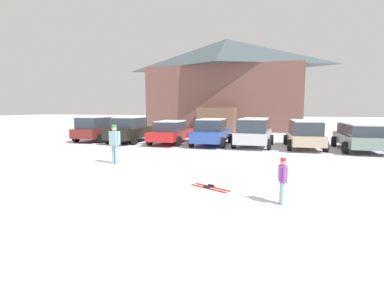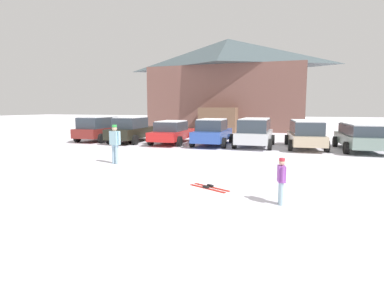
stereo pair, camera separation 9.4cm
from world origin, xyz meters
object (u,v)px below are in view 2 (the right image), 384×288
object	(u,v)px
skier_adult_in_blue_parka	(115,142)
parked_beige_suv	(305,133)
parked_blue_hatchback	(213,132)
parked_grey_wagon	(361,136)
parked_maroon_van	(99,128)
ski_lodge	(227,84)
pair_of_skis	(209,187)
parked_silver_wagon	(255,131)
parked_red_sedan	(172,132)
skier_child_in_purple_jacket	(281,178)
parked_black_sedan	(132,129)

from	to	relation	value
skier_adult_in_blue_parka	parked_beige_suv	bearing A→B (deg)	45.40
parked_blue_hatchback	parked_grey_wagon	size ratio (longest dim) A/B	0.93
skier_adult_in_blue_parka	parked_maroon_van	bearing A→B (deg)	129.97
ski_lodge	parked_grey_wagon	xyz separation A→B (m)	(10.65, -14.28, -4.14)
pair_of_skis	parked_silver_wagon	bearing A→B (deg)	89.73
ski_lodge	parked_maroon_van	xyz separation A→B (m)	(-6.24, -14.59, -4.03)
parked_silver_wagon	pair_of_skis	bearing A→B (deg)	-90.27
parked_maroon_van	parked_grey_wagon	size ratio (longest dim) A/B	0.87
parked_red_sedan	skier_child_in_purple_jacket	size ratio (longest dim) A/B	4.13
skier_adult_in_blue_parka	pair_of_skis	world-z (taller)	skier_adult_in_blue_parka
parked_silver_wagon	skier_child_in_purple_jacket	xyz separation A→B (m)	(2.04, -11.07, -0.28)
parked_silver_wagon	parked_beige_suv	xyz separation A→B (m)	(2.92, 0.20, -0.04)
parked_black_sedan	parked_silver_wagon	xyz separation A→B (m)	(8.42, 0.27, 0.06)
ski_lodge	skier_adult_in_blue_parka	xyz separation A→B (m)	(-0.01, -22.02, -4.03)
ski_lodge	skier_child_in_purple_jacket	world-z (taller)	ski_lodge
ski_lodge	parked_red_sedan	distance (m)	15.06
parked_silver_wagon	parked_black_sedan	bearing A→B (deg)	-178.19
ski_lodge	parked_maroon_van	world-z (taller)	ski_lodge
parked_red_sedan	parked_beige_suv	world-z (taller)	parked_beige_suv
ski_lodge	parked_blue_hatchback	world-z (taller)	ski_lodge
parked_beige_suv	pair_of_skis	size ratio (longest dim) A/B	3.69
skier_child_in_purple_jacket	parked_black_sedan	bearing A→B (deg)	134.08
parked_red_sedan	parked_grey_wagon	world-z (taller)	parked_red_sedan
parked_maroon_van	parked_red_sedan	distance (m)	5.70
parked_maroon_van	parked_beige_suv	bearing A→B (deg)	2.00
parked_black_sedan	parked_grey_wagon	xyz separation A→B (m)	(14.20, 0.29, -0.04)
parked_maroon_van	pair_of_skis	xyz separation A→B (m)	(11.07, -9.90, -0.92)
parked_blue_hatchback	parked_red_sedan	bearing A→B (deg)	179.37
parked_silver_wagon	parked_grey_wagon	size ratio (longest dim) A/B	0.90
parked_blue_hatchback	ski_lodge	bearing A→B (deg)	98.82
ski_lodge	parked_black_sedan	size ratio (longest dim) A/B	3.54
skier_adult_in_blue_parka	pair_of_skis	xyz separation A→B (m)	(4.84, -2.46, -0.92)
parked_blue_hatchback	parked_grey_wagon	distance (m)	8.41
ski_lodge	skier_adult_in_blue_parka	size ratio (longest dim) A/B	10.05
parked_silver_wagon	parked_red_sedan	bearing A→B (deg)	-178.39
parked_beige_suv	skier_adult_in_blue_parka	bearing A→B (deg)	-134.60
ski_lodge	parked_maroon_van	bearing A→B (deg)	-113.17
parked_beige_suv	skier_adult_in_blue_parka	xyz separation A→B (m)	(-7.81, -7.92, 0.05)
parked_maroon_van	skier_child_in_purple_jacket	world-z (taller)	parked_maroon_van
parked_silver_wagon	skier_child_in_purple_jacket	size ratio (longest dim) A/B	3.80
parked_red_sedan	parked_blue_hatchback	world-z (taller)	parked_blue_hatchback
skier_adult_in_blue_parka	pair_of_skis	size ratio (longest dim) A/B	1.26
ski_lodge	parked_red_sedan	size ratio (longest dim) A/B	3.49
pair_of_skis	parked_maroon_van	bearing A→B (deg)	138.21
parked_maroon_van	parked_blue_hatchback	bearing A→B (deg)	0.70
parked_beige_suv	parked_black_sedan	bearing A→B (deg)	-177.63
ski_lodge	parked_blue_hatchback	bearing A→B (deg)	-81.18
skier_adult_in_blue_parka	parked_black_sedan	bearing A→B (deg)	115.37
parked_red_sedan	parked_silver_wagon	world-z (taller)	parked_silver_wagon
parked_beige_suv	parked_grey_wagon	distance (m)	2.86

